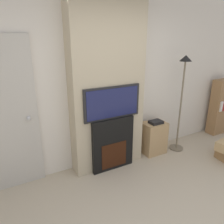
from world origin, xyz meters
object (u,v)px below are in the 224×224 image
floor_lamp (182,90)px  bookshelf (221,107)px  television (112,103)px  fireplace (112,144)px  media_stand (154,137)px

floor_lamp → bookshelf: 1.48m
television → bookshelf: (2.76, 0.10, -0.52)m
bookshelf → fireplace: bearing=-178.0°
fireplace → floor_lamp: floor_lamp is taller
bookshelf → television: bearing=-178.0°
television → media_stand: (0.91, 0.07, -0.81)m
television → floor_lamp: bearing=-1.5°
fireplace → bookshelf: (2.76, 0.10, 0.17)m
media_stand → bookshelf: (1.85, 0.03, 0.30)m
television → media_stand: television is taller
fireplace → bookshelf: bearing=2.0°
television → media_stand: size_ratio=1.44×
television → media_stand: 1.22m
fireplace → floor_lamp: (1.39, -0.04, 0.72)m
fireplace → television: television is taller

